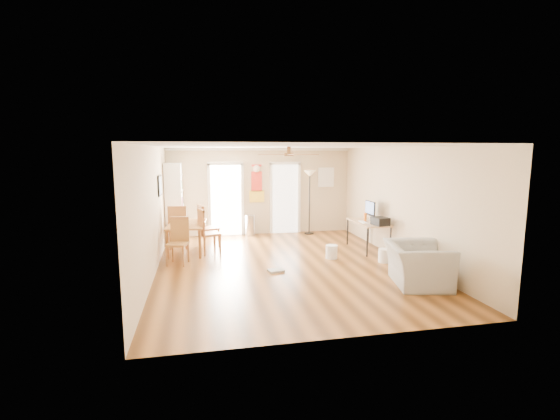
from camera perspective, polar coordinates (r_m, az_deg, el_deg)
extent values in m
plane|color=brown|center=(8.76, 0.80, -8.03)|extent=(7.00, 7.00, 0.00)
cube|color=red|center=(11.84, -3.40, 3.91)|extent=(0.46, 0.03, 1.10)
cube|color=white|center=(12.32, 6.69, 4.74)|extent=(0.50, 0.04, 0.60)
cube|color=black|center=(9.68, -17.03, 3.43)|extent=(0.04, 0.66, 0.48)
cylinder|color=silver|center=(11.74, -4.37, -2.23)|extent=(0.30, 0.30, 0.63)
cube|color=white|center=(10.10, 11.98, -1.73)|extent=(0.16, 0.41, 0.01)
cube|color=black|center=(9.80, 14.34, -1.59)|extent=(0.37, 0.42, 0.19)
cylinder|color=orange|center=(10.23, 12.25, -1.03)|extent=(0.09, 0.09, 0.22)
cylinder|color=silver|center=(9.35, 7.49, -6.03)|extent=(0.29, 0.29, 0.32)
cylinder|color=white|center=(9.28, 14.88, -6.40)|extent=(0.34, 0.34, 0.31)
cube|color=#9F9F99|center=(8.32, -0.60, -8.77)|extent=(0.35, 0.30, 0.04)
imported|color=#979792|center=(7.87, 19.29, -7.48)|extent=(1.30, 1.41, 0.78)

